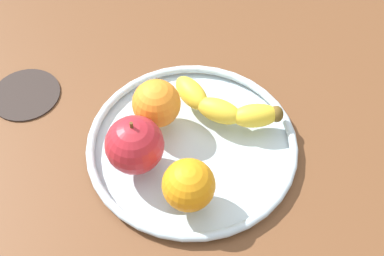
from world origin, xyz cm
name	(u,v)px	position (x,y,z in cm)	size (l,w,h in cm)	color
ground_plane	(192,156)	(0.00, 0.00, -2.00)	(117.60, 117.60, 4.00)	brown
fruit_bowl	(192,144)	(0.00, 0.00, 0.92)	(30.05, 30.05, 1.80)	silver
banana	(224,107)	(0.65, 6.63, 3.51)	(17.24, 8.64, 3.43)	yellow
apple	(135,145)	(-3.74, -7.38, 5.74)	(7.87, 7.87, 8.67)	#AE212B
orange_back_left	(189,185)	(5.38, -7.46, 5.20)	(6.80, 6.80, 6.80)	orange
orange_front_right	(157,103)	(-6.38, 0.17, 5.25)	(6.91, 6.91, 6.91)	orange
ambient_coaster	(26,94)	(-26.51, -8.29, 0.30)	(10.65, 10.65, 0.60)	#2B221E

